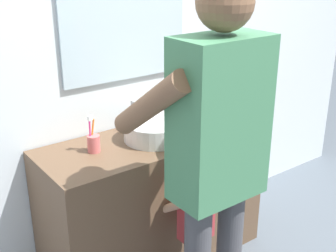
{
  "coord_description": "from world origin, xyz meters",
  "views": [
    {
      "loc": [
        -1.38,
        -1.7,
        1.86
      ],
      "look_at": [
        0.0,
        0.15,
        0.96
      ],
      "focal_mm": 47.76,
      "sensor_mm": 36.0,
      "label": 1
    }
  ],
  "objects_px": {
    "child_toddler": "(195,219)",
    "adult_parent": "(216,143)",
    "toothbrush_cup": "(93,142)",
    "soap_bottle": "(191,115)"
  },
  "relations": [
    {
      "from": "toothbrush_cup",
      "to": "child_toddler",
      "type": "relative_size",
      "value": 0.25
    },
    {
      "from": "toothbrush_cup",
      "to": "child_toddler",
      "type": "bearing_deg",
      "value": -49.79
    },
    {
      "from": "toothbrush_cup",
      "to": "adult_parent",
      "type": "height_order",
      "value": "adult_parent"
    },
    {
      "from": "adult_parent",
      "to": "soap_bottle",
      "type": "bearing_deg",
      "value": 57.74
    },
    {
      "from": "toothbrush_cup",
      "to": "adult_parent",
      "type": "relative_size",
      "value": 0.12
    },
    {
      "from": "child_toddler",
      "to": "adult_parent",
      "type": "xyz_separation_m",
      "value": [
        -0.14,
        -0.28,
        0.59
      ]
    },
    {
      "from": "toothbrush_cup",
      "to": "adult_parent",
      "type": "bearing_deg",
      "value": -72.1
    },
    {
      "from": "soap_bottle",
      "to": "child_toddler",
      "type": "height_order",
      "value": "soap_bottle"
    },
    {
      "from": "toothbrush_cup",
      "to": "adult_parent",
      "type": "distance_m",
      "value": 0.78
    },
    {
      "from": "soap_bottle",
      "to": "toothbrush_cup",
      "type": "bearing_deg",
      "value": 179.33
    }
  ]
}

